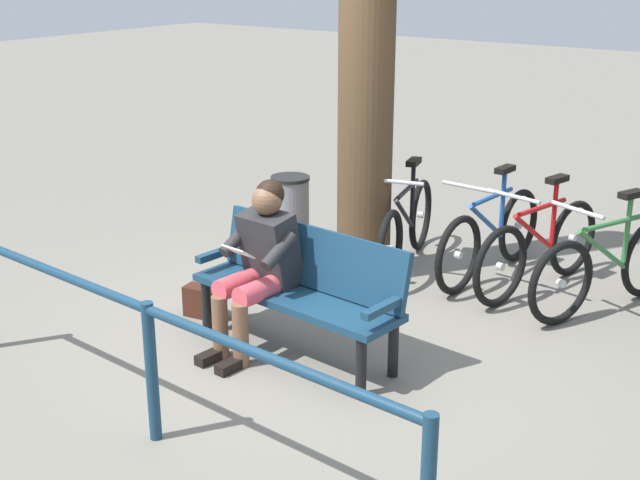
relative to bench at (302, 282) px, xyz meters
The scene contains 11 objects.
ground_plane 0.51m from the bench, 33.47° to the left, with size 40.00×40.00×0.00m, color slate.
bench is the anchor object (origin of this frame).
person_reading 0.33m from the bench, 28.80° to the left, with size 0.52×0.79×1.20m.
handbag 1.02m from the bench, ahead, with size 0.30×0.14×0.24m, color #3F1E14.
tree_trunk 2.21m from the bench, 72.96° to the right, with size 0.46×0.46×4.18m, color #4C3823.
litter_bin 1.80m from the bench, 49.77° to the right, with size 0.35×0.35×0.79m.
bicycle_orange 2.45m from the bench, 127.75° to the right, with size 0.72×1.58×0.94m.
bicycle_black 2.22m from the bench, 114.02° to the right, with size 0.53×1.65×0.94m.
bicycle_red 2.12m from the bench, 102.16° to the right, with size 0.48×1.68×0.94m.
bicycle_blue 1.88m from the bench, 82.23° to the right, with size 0.59×1.64×0.94m.
railing_fence 1.43m from the bench, 90.37° to the left, with size 3.73×0.33×0.85m.
Camera 1 is at (-3.35, 4.30, 2.68)m, focal length 47.80 mm.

